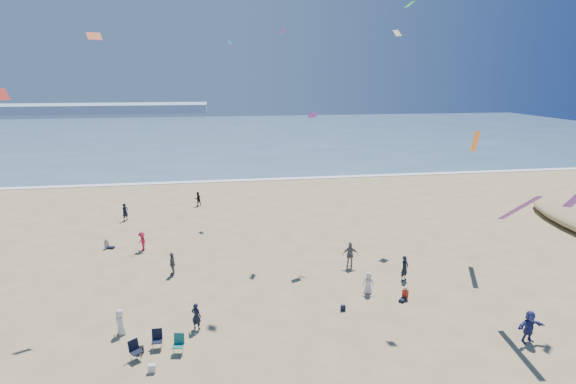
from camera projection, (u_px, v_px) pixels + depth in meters
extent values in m
cube|color=#476B84|center=(223.00, 134.00, 107.67)|extent=(220.00, 100.00, 0.06)
cube|color=white|center=(230.00, 181.00, 59.86)|extent=(220.00, 1.20, 0.08)
cube|color=#7A8EA8|center=(59.00, 109.00, 169.83)|extent=(110.00, 20.00, 3.20)
imported|color=slate|center=(350.00, 255.00, 32.67)|extent=(1.19, 0.65, 1.92)
imported|color=black|center=(198.00, 199.00, 48.33)|extent=(0.92, 0.85, 1.52)
imported|color=silver|center=(368.00, 283.00, 28.73)|extent=(0.82, 0.65, 1.46)
imported|color=white|center=(120.00, 322.00, 24.18)|extent=(0.79, 0.85, 1.45)
imported|color=#BE1B38|center=(142.00, 241.00, 35.83)|extent=(1.01, 1.16, 1.56)
imported|color=black|center=(196.00, 316.00, 24.64)|extent=(0.68, 0.59, 1.56)
imported|color=navy|center=(529.00, 326.00, 23.46)|extent=(1.67, 0.67, 1.75)
imported|color=slate|center=(172.00, 264.00, 31.41)|extent=(0.50, 1.02, 1.67)
imported|color=black|center=(125.00, 212.00, 43.30)|extent=(0.73, 0.73, 1.71)
imported|color=black|center=(405.00, 268.00, 30.60)|extent=(0.76, 0.69, 1.74)
cube|color=silver|center=(152.00, 368.00, 21.16)|extent=(0.35, 0.20, 0.40)
cube|color=black|center=(140.00, 350.00, 22.60)|extent=(0.30, 0.22, 0.38)
cube|color=black|center=(343.00, 308.00, 26.76)|extent=(0.28, 0.18, 0.34)
cube|color=green|center=(410.00, 4.00, 27.95)|extent=(0.56, 0.53, 0.39)
cube|color=red|center=(2.00, 94.00, 22.39)|extent=(0.42, 0.79, 0.57)
cube|color=#ED3E0F|center=(94.00, 36.00, 26.77)|extent=(0.92, 0.73, 0.45)
cube|color=#79298A|center=(283.00, 31.00, 35.57)|extent=(0.64, 0.90, 0.39)
cube|color=#6B26A1|center=(313.00, 115.00, 33.44)|extent=(0.85, 0.67, 0.38)
cube|color=#27A0CC|center=(230.00, 43.00, 44.28)|extent=(0.51, 0.72, 0.38)
cube|color=white|center=(397.00, 33.00, 38.33)|extent=(0.81, 0.81, 0.46)
cube|color=#6C2491|center=(519.00, 209.00, 24.28)|extent=(0.35, 3.14, 2.21)
cube|color=orange|center=(475.00, 142.00, 33.48)|extent=(0.35, 2.64, 1.87)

